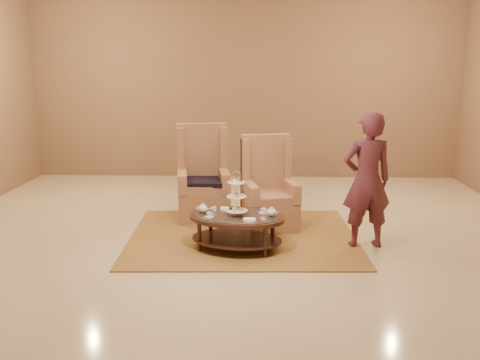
{
  "coord_description": "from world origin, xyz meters",
  "views": [
    {
      "loc": [
        0.27,
        -6.15,
        2.18
      ],
      "look_at": [
        0.05,
        0.2,
        0.77
      ],
      "focal_mm": 40.0,
      "sensor_mm": 36.0,
      "label": 1
    }
  ],
  "objects_px": {
    "tea_table": "(237,221)",
    "armchair_right": "(268,197)",
    "armchair_left": "(203,186)",
    "person": "(367,180)"
  },
  "relations": [
    {
      "from": "armchair_left",
      "to": "person",
      "type": "xyz_separation_m",
      "value": [
        2.07,
        -1.2,
        0.37
      ]
    },
    {
      "from": "armchair_right",
      "to": "armchair_left",
      "type": "bearing_deg",
      "value": 141.16
    },
    {
      "from": "tea_table",
      "to": "armchair_right",
      "type": "relative_size",
      "value": 1.05
    },
    {
      "from": "tea_table",
      "to": "armchair_right",
      "type": "distance_m",
      "value": 1.01
    },
    {
      "from": "tea_table",
      "to": "armchair_left",
      "type": "bearing_deg",
      "value": 124.75
    },
    {
      "from": "armchair_left",
      "to": "tea_table",
      "type": "bearing_deg",
      "value": -77.41
    },
    {
      "from": "person",
      "to": "tea_table",
      "type": "bearing_deg",
      "value": -3.2
    },
    {
      "from": "tea_table",
      "to": "person",
      "type": "xyz_separation_m",
      "value": [
        1.53,
        0.17,
        0.47
      ]
    },
    {
      "from": "tea_table",
      "to": "armchair_left",
      "type": "xyz_separation_m",
      "value": [
        -0.54,
        1.37,
        0.1
      ]
    },
    {
      "from": "tea_table",
      "to": "armchair_left",
      "type": "height_order",
      "value": "armchair_left"
    }
  ]
}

